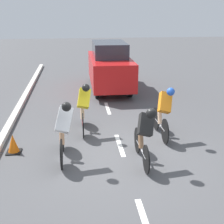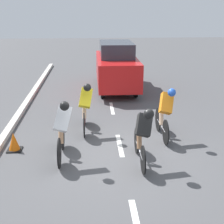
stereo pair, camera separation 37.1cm
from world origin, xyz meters
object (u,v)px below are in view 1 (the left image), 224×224
support_car (110,66)px  traffic_cone (13,144)px  cyclist_black (145,133)px  cyclist_white (63,129)px  cyclist_orange (163,111)px  cyclist_yellow (84,107)px

support_car → traffic_cone: size_ratio=8.52×
cyclist_black → support_car: bearing=-89.7°
cyclist_white → traffic_cone: 1.54m
cyclist_black → cyclist_orange: size_ratio=1.00×
cyclist_white → cyclist_orange: bearing=-157.6°
cyclist_orange → support_car: support_car is taller
cyclist_orange → traffic_cone: bearing=7.6°
cyclist_white → cyclist_yellow: bearing=-106.6°
cyclist_yellow → support_car: support_car is taller
cyclist_white → support_car: support_car is taller
cyclist_orange → cyclist_white: size_ratio=1.01×
cyclist_orange → cyclist_white: cyclist_white is taller
cyclist_yellow → traffic_cone: size_ratio=3.47×
cyclist_orange → traffic_cone: size_ratio=3.44×
cyclist_orange → cyclist_yellow: cyclist_yellow is taller
cyclist_orange → support_car: (0.89, -5.53, 0.25)m
cyclist_yellow → cyclist_white: (0.52, 1.74, 0.02)m
cyclist_black → cyclist_yellow: cyclist_yellow is taller
cyclist_black → support_car: size_ratio=0.41×
cyclist_black → cyclist_yellow: 2.50m
cyclist_black → cyclist_orange: 1.71m
cyclist_black → traffic_cone: bearing=-16.5°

